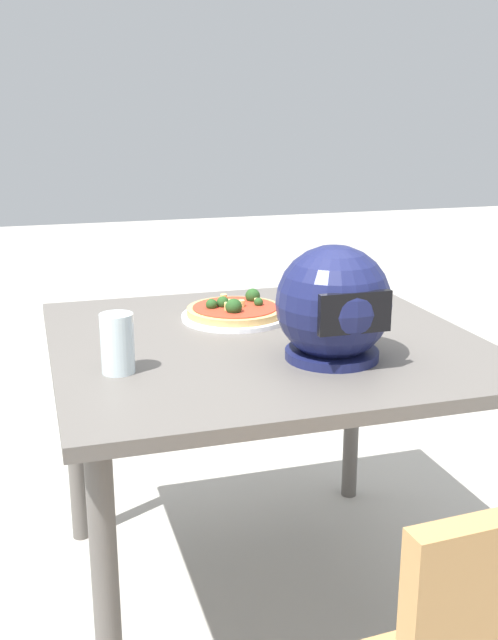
% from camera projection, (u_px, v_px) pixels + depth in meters
% --- Properties ---
extents(ground_plane, '(14.00, 14.00, 0.00)m').
position_uv_depth(ground_plane, '(263.00, 594.00, 2.00)').
color(ground_plane, '#B2ADA3').
extents(dining_table, '(1.01, 0.98, 0.72)m').
position_uv_depth(dining_table, '(264.00, 370.00, 1.82)').
color(dining_table, '#5B5651').
rests_on(dining_table, ground).
extents(pizza_plate, '(0.28, 0.28, 0.01)m').
position_uv_depth(pizza_plate, '(235.00, 316.00, 1.96)').
color(pizza_plate, white).
rests_on(pizza_plate, dining_table).
extents(pizza, '(0.25, 0.25, 0.06)m').
position_uv_depth(pizza, '(235.00, 309.00, 1.95)').
color(pizza, tan).
rests_on(pizza, pizza_plate).
extents(motorcycle_helmet, '(0.25, 0.25, 0.25)m').
position_uv_depth(motorcycle_helmet, '(334.00, 305.00, 1.62)').
color(motorcycle_helmet, '#191E4C').
rests_on(motorcycle_helmet, dining_table).
extents(drinking_glass, '(0.07, 0.07, 0.13)m').
position_uv_depth(drinking_glass, '(117.00, 343.00, 1.54)').
color(drinking_glass, silver).
rests_on(drinking_glass, dining_table).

